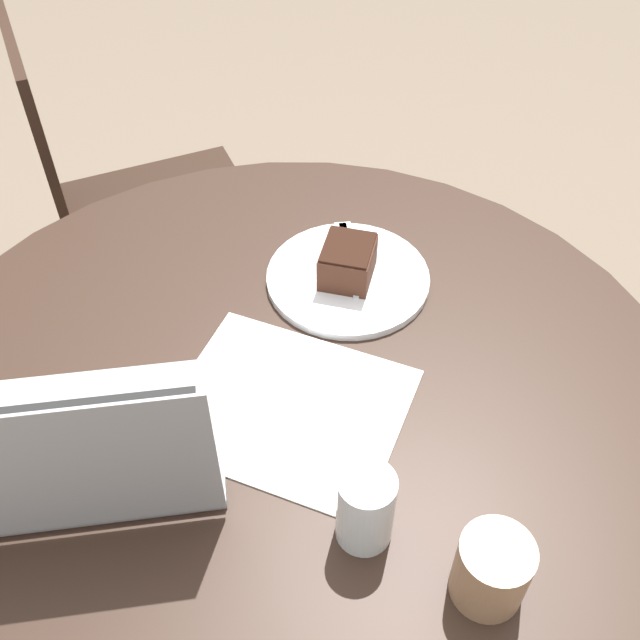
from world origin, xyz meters
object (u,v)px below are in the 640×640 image
plate (348,278)px  coffee_glass (492,570)px  chair (128,215)px  laptop (77,450)px

plate → coffee_glass: bearing=100.5°
chair → laptop: (-0.06, 0.81, 0.29)m
chair → plate: chair is taller
chair → laptop: laptop is taller
coffee_glass → plate: bearing=-79.5°
chair → plate: 0.71m
chair → plate: size_ratio=3.70×
chair → plate: (-0.42, 0.51, 0.25)m
plate → coffee_glass: 0.50m
chair → coffee_glass: size_ratio=10.23×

